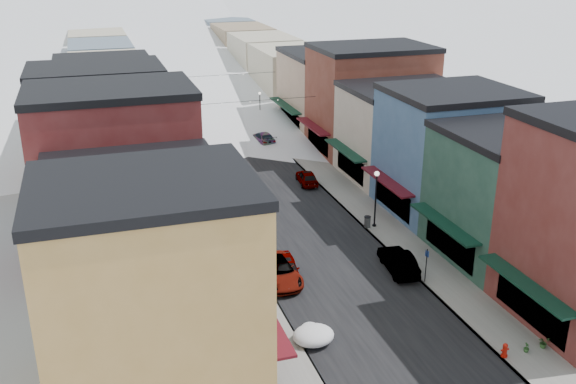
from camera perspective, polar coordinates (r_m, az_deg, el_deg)
road at (r=87.63m, az=-7.23°, el=6.82°), size 10.00×160.00×0.01m
sidewalk_left at (r=86.72m, az=-11.54°, el=6.46°), size 3.20×160.00×0.15m
sidewalk_right at (r=88.99m, az=-3.03°, el=7.23°), size 3.20×160.00×0.15m
curb_left at (r=86.88m, az=-10.52°, el=6.56°), size 0.10×160.00×0.15m
curb_right at (r=88.62m, az=-4.00°, el=7.15°), size 0.10×160.00×0.15m
bldg_l_yellow at (r=31.76m, az=-12.02°, el=-8.69°), size 11.30×8.70×11.50m
bldg_l_cream at (r=39.79m, az=-13.28°, el=-4.07°), size 11.30×8.20×9.50m
bldg_l_brick_near at (r=46.66m, az=-14.94°, el=1.54°), size 12.30×8.20×12.50m
bldg_l_grayblue at (r=55.29m, az=-14.81°, el=2.68°), size 11.30×9.20×9.00m
bldg_l_brick_far at (r=63.64m, az=-16.33°, el=5.85°), size 13.30×9.20×11.00m
bldg_l_tan at (r=73.50m, az=-15.83°, el=7.46°), size 11.30×11.20×10.00m
bldg_r_green at (r=48.43m, az=19.51°, el=-0.15°), size 11.30×9.20×9.50m
bldg_r_blue at (r=55.25m, az=14.11°, el=3.55°), size 11.30×9.20×10.50m
bldg_r_cream at (r=63.17m, az=10.25°, el=5.31°), size 12.30×9.20×9.00m
bldg_r_brick_far at (r=70.89m, az=7.32°, el=8.23°), size 13.30×9.20×11.50m
bldg_r_tan at (r=79.71m, az=3.61°, el=9.04°), size 11.30×11.20×9.50m
distant_blocks at (r=109.10m, az=-9.66°, el=11.64°), size 34.00×55.00×8.00m
overhead_cables at (r=74.29m, az=-5.60°, el=9.24°), size 16.40×15.04×0.04m
car_white_suv at (r=43.63m, az=-0.89°, el=-7.03°), size 2.45×5.28×1.46m
car_silver_sedan at (r=43.95m, az=-0.22°, el=-6.80°), size 2.29×4.50×1.47m
car_dark_hatch at (r=52.94m, az=-3.56°, el=-1.84°), size 1.99×4.49×1.43m
car_silver_wagon at (r=70.76m, az=-8.11°, el=3.99°), size 2.61×5.52×1.56m
car_green_sedan at (r=45.53m, az=9.77°, el=-6.06°), size 2.12×4.75×1.51m
car_gray_suv at (r=61.08m, az=1.69°, el=1.32°), size 1.96×4.06×1.34m
car_black_sedan at (r=73.89m, az=-2.24°, el=4.84°), size 2.29×4.81×1.35m
car_lane_silver at (r=80.50m, az=-6.78°, el=6.18°), size 2.56×5.12×1.67m
car_lane_white at (r=91.21m, az=-6.48°, el=7.94°), size 2.76×5.86×1.62m
fire_hydrant at (r=38.09m, az=18.71°, el=-13.20°), size 0.49×0.37×0.83m
parking_sign at (r=43.86m, az=12.20°, el=-6.17°), size 0.09×0.33×2.41m
trash_can at (r=51.77m, az=7.07°, el=-2.63°), size 0.54×0.54×0.92m
streetlamp_near at (r=51.13m, az=7.83°, el=0.01°), size 0.39×0.39×4.67m
streetlamp_far at (r=81.99m, az=-2.51°, el=7.88°), size 0.33×0.33×3.95m
planter_near at (r=39.61m, az=21.76°, el=-12.31°), size 0.67×0.61×0.65m
planter_far at (r=38.92m, az=20.44°, el=-12.83°), size 0.44×0.44×0.56m
snow_pile_near at (r=37.56m, az=2.24°, el=-12.56°), size 2.41×2.68×1.02m
snow_pile_mid at (r=56.28m, az=-5.90°, el=-0.77°), size 2.29×2.61×0.97m
snow_pile_far at (r=66.74m, az=-7.43°, el=2.76°), size 2.65×2.83×1.12m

